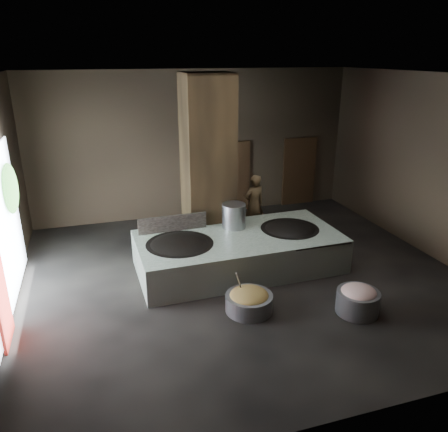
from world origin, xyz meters
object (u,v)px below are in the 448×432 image
object	(u,v)px
hearth_platform	(239,251)
wok_right	(290,232)
meat_basin	(358,302)
wok_left	(180,247)
stock_pot	(234,216)
veg_basin	(249,303)
cook	(254,204)

from	to	relation	value
hearth_platform	wok_right	xyz separation A→B (m)	(1.35, 0.05, 0.33)
wok_right	meat_basin	world-z (taller)	wok_right
wok_left	wok_right	distance (m)	2.80
stock_pot	veg_basin	world-z (taller)	stock_pot
wok_left	wok_right	xyz separation A→B (m)	(2.80, 0.10, 0.00)
veg_basin	stock_pot	bearing A→B (deg)	78.89
wok_left	veg_basin	size ratio (longest dim) A/B	1.58
wok_left	stock_pot	bearing A→B (deg)	21.80
hearth_platform	stock_pot	size ratio (longest dim) A/B	7.67
wok_right	veg_basin	distance (m)	2.69
hearth_platform	veg_basin	size ratio (longest dim) A/B	5.01
wok_left	wok_right	world-z (taller)	wok_left
hearth_platform	cook	bearing A→B (deg)	58.63
hearth_platform	stock_pot	xyz separation A→B (m)	(0.05, 0.55, 0.71)
cook	meat_basin	world-z (taller)	cook
wok_right	cook	xyz separation A→B (m)	(-0.21, 1.91, 0.12)
stock_pot	wok_right	bearing A→B (deg)	-21.04
wok_right	stock_pot	xyz separation A→B (m)	(-1.30, 0.50, 0.38)
veg_basin	meat_basin	size ratio (longest dim) A/B	1.13
wok_right	stock_pot	world-z (taller)	stock_pot
hearth_platform	stock_pot	bearing A→B (deg)	83.51
wok_left	wok_right	size ratio (longest dim) A/B	1.07
stock_pot	hearth_platform	bearing A→B (deg)	-95.19
wok_left	cook	bearing A→B (deg)	37.89
meat_basin	wok_right	bearing A→B (deg)	96.16
wok_left	stock_pot	distance (m)	1.66
cook	meat_basin	size ratio (longest dim) A/B	2.04
wok_right	stock_pot	distance (m)	1.44
hearth_platform	veg_basin	world-z (taller)	hearth_platform
wok_left	meat_basin	xyz separation A→B (m)	(3.08, -2.53, -0.52)
stock_pot	veg_basin	bearing A→B (deg)	-101.11
wok_left	cook	size ratio (longest dim) A/B	0.87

